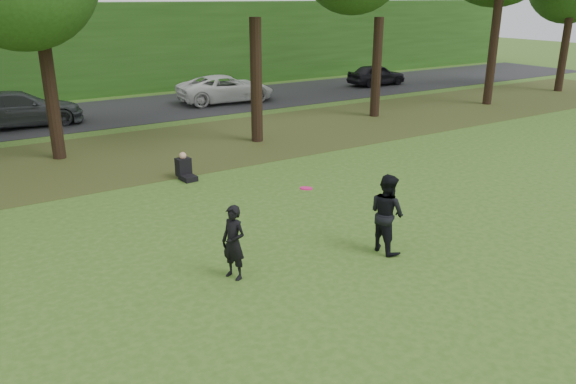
% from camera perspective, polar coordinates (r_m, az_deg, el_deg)
% --- Properties ---
extents(ground, '(120.00, 120.00, 0.00)m').
position_cam_1_polar(ground, '(10.45, 11.72, -11.93)').
color(ground, '#2F5219').
rests_on(ground, ground).
extents(leaf_litter, '(60.00, 7.00, 0.01)m').
position_cam_1_polar(leaf_litter, '(20.98, -13.65, 4.02)').
color(leaf_litter, '#463719').
rests_on(leaf_litter, ground).
extents(street, '(70.00, 7.00, 0.02)m').
position_cam_1_polar(street, '(28.49, -19.13, 7.48)').
color(street, black).
rests_on(street, ground).
extents(far_hedge, '(70.00, 3.00, 5.00)m').
position_cam_1_polar(far_hedge, '(33.97, -22.19, 13.15)').
color(far_hedge, '#214814').
rests_on(far_hedge, ground).
extents(player_left, '(0.53, 0.65, 1.53)m').
position_cam_1_polar(player_left, '(11.12, -5.55, -5.13)').
color(player_left, black).
rests_on(player_left, ground).
extents(player_right, '(0.67, 0.86, 1.77)m').
position_cam_1_polar(player_right, '(12.38, 10.01, -2.14)').
color(player_right, black).
rests_on(player_right, ground).
extents(parked_cars, '(39.34, 2.99, 1.49)m').
position_cam_1_polar(parked_cars, '(27.44, -22.28, 8.23)').
color(parked_cars, black).
rests_on(parked_cars, street).
extents(frisbee, '(0.35, 0.35, 0.06)m').
position_cam_1_polar(frisbee, '(11.61, 1.86, 0.38)').
color(frisbee, '#E91371').
rests_on(frisbee, ground).
extents(seated_person, '(0.46, 0.76, 0.83)m').
position_cam_1_polar(seated_person, '(17.55, -10.45, 2.31)').
color(seated_person, black).
rests_on(seated_person, ground).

